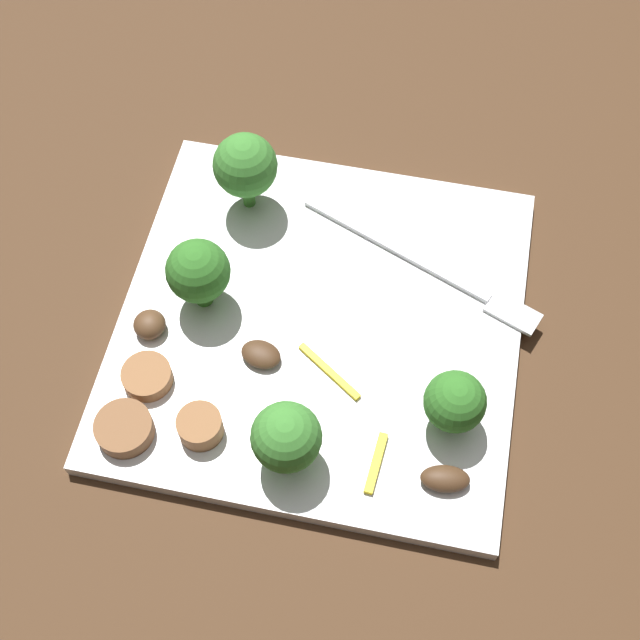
# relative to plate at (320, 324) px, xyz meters

# --- Properties ---
(ground_plane) EXTENTS (1.40, 1.40, 0.00)m
(ground_plane) POSITION_rel_plate_xyz_m (0.00, 0.00, -0.01)
(ground_plane) COLOR #422B19
(plate) EXTENTS (0.26, 0.26, 0.01)m
(plate) POSITION_rel_plate_xyz_m (0.00, 0.00, 0.00)
(plate) COLOR white
(plate) RESTS_ON ground_plane
(fork) EXTENTS (0.17, 0.08, 0.00)m
(fork) POSITION_rel_plate_xyz_m (0.07, 0.05, 0.01)
(fork) COLOR silver
(fork) RESTS_ON plate
(broccoli_floret_0) EXTENTS (0.04, 0.04, 0.06)m
(broccoli_floret_0) POSITION_rel_plate_xyz_m (-0.07, 0.08, 0.05)
(broccoli_floret_0) COLOR #408630
(broccoli_floret_0) RESTS_ON plate
(broccoli_floret_1) EXTENTS (0.04, 0.04, 0.05)m
(broccoli_floret_1) POSITION_rel_plate_xyz_m (0.00, -0.10, 0.04)
(broccoli_floret_1) COLOR #408630
(broccoli_floret_1) RESTS_ON plate
(broccoli_floret_2) EXTENTS (0.04, 0.04, 0.06)m
(broccoli_floret_2) POSITION_rel_plate_xyz_m (-0.08, 0.00, 0.04)
(broccoli_floret_2) COLOR #347525
(broccoli_floret_2) RESTS_ON plate
(broccoli_floret_3) EXTENTS (0.04, 0.04, 0.05)m
(broccoli_floret_3) POSITION_rel_plate_xyz_m (0.09, -0.05, 0.03)
(broccoli_floret_3) COLOR #347525
(broccoli_floret_3) RESTS_ON plate
(sausage_slice_0) EXTENTS (0.04, 0.04, 0.01)m
(sausage_slice_0) POSITION_rel_plate_xyz_m (-0.10, -0.06, 0.01)
(sausage_slice_0) COLOR brown
(sausage_slice_0) RESTS_ON plate
(sausage_slice_1) EXTENTS (0.03, 0.03, 0.02)m
(sausage_slice_1) POSITION_rel_plate_xyz_m (-0.05, -0.09, 0.01)
(sausage_slice_1) COLOR brown
(sausage_slice_1) RESTS_ON plate
(sausage_slice_2) EXTENTS (0.05, 0.05, 0.01)m
(sausage_slice_2) POSITION_rel_plate_xyz_m (-0.10, -0.10, 0.01)
(sausage_slice_2) COLOR brown
(sausage_slice_2) RESTS_ON plate
(mushroom_0) EXTENTS (0.02, 0.02, 0.01)m
(mushroom_0) POSITION_rel_plate_xyz_m (-0.11, -0.03, 0.01)
(mushroom_0) COLOR #4C331E
(mushroom_0) RESTS_ON plate
(mushroom_1) EXTENTS (0.03, 0.02, 0.01)m
(mushroom_1) POSITION_rel_plate_xyz_m (-0.03, -0.03, 0.01)
(mushroom_1) COLOR #422B19
(mushroom_1) RESTS_ON plate
(mushroom_2) EXTENTS (0.03, 0.02, 0.01)m
(mushroom_2) POSITION_rel_plate_xyz_m (0.09, -0.09, 0.01)
(mushroom_2) COLOR #422B19
(mushroom_2) RESTS_ON plate
(pepper_strip_0) EXTENTS (0.01, 0.04, 0.00)m
(pepper_strip_0) POSITION_rel_plate_xyz_m (0.05, -0.09, 0.01)
(pepper_strip_0) COLOR yellow
(pepper_strip_0) RESTS_ON plate
(pepper_strip_1) EXTENTS (0.04, 0.03, 0.00)m
(pepper_strip_1) POSITION_rel_plate_xyz_m (0.01, -0.04, 0.01)
(pepper_strip_1) COLOR yellow
(pepper_strip_1) RESTS_ON plate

